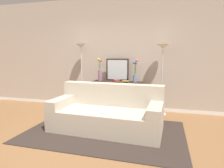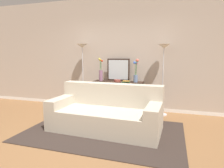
# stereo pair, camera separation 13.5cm
# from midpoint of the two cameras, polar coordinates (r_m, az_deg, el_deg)

# --- Properties ---
(ground_plane) EXTENTS (16.00, 16.00, 0.02)m
(ground_plane) POSITION_cam_midpoint_polar(r_m,az_deg,el_deg) (3.61, -8.43, -15.79)
(ground_plane) COLOR brown
(back_wall) EXTENTS (12.00, 0.15, 2.99)m
(back_wall) POSITION_cam_midpoint_polar(r_m,az_deg,el_deg) (5.42, 1.77, 8.69)
(back_wall) COLOR white
(back_wall) RESTS_ON ground
(area_rug) EXTENTS (2.97, 1.92, 0.01)m
(area_rug) POSITION_cam_midpoint_polar(r_m,az_deg,el_deg) (3.89, -1.44, -13.62)
(area_rug) COLOR #332823
(area_rug) RESTS_ON ground
(couch) EXTENTS (2.17, 1.07, 0.88)m
(couch) POSITION_cam_midpoint_polar(r_m,az_deg,el_deg) (3.94, -0.64, -8.70)
(couch) COLOR #BCB29E
(couch) RESTS_ON ground
(console_table) EXTENTS (1.28, 0.36, 0.79)m
(console_table) POSITION_cam_midpoint_polar(r_m,az_deg,el_deg) (5.11, 2.50, -1.97)
(console_table) COLOR black
(console_table) RESTS_ON ground
(floor_lamp_left) EXTENTS (0.28, 0.28, 1.76)m
(floor_lamp_left) POSITION_cam_midpoint_polar(r_m,az_deg,el_deg) (5.38, -7.86, 7.46)
(floor_lamp_left) COLOR silver
(floor_lamp_left) RESTS_ON ground
(floor_lamp_right) EXTENTS (0.28, 0.28, 1.72)m
(floor_lamp_right) POSITION_cam_midpoint_polar(r_m,az_deg,el_deg) (4.87, 15.52, 6.78)
(floor_lamp_right) COLOR silver
(floor_lamp_right) RESTS_ON ground
(wall_mirror) EXTENTS (0.60, 0.02, 0.58)m
(wall_mirror) POSITION_cam_midpoint_polar(r_m,az_deg,el_deg) (5.19, 2.59, 4.17)
(wall_mirror) COLOR black
(wall_mirror) RESTS_ON console_table
(vase_tall_flowers) EXTENTS (0.12, 0.11, 0.60)m
(vase_tall_flowers) POSITION_cam_midpoint_polar(r_m,az_deg,el_deg) (5.16, -2.55, 3.28)
(vase_tall_flowers) COLOR gray
(vase_tall_flowers) RESTS_ON console_table
(vase_short_flowers) EXTENTS (0.13, 0.12, 0.58)m
(vase_short_flowers) POSITION_cam_midpoint_polar(r_m,az_deg,el_deg) (4.93, 7.72, 3.07)
(vase_short_flowers) COLOR #6B84AD
(vase_short_flowers) RESTS_ON console_table
(fruit_bowl) EXTENTS (0.17, 0.17, 0.06)m
(fruit_bowl) POSITION_cam_midpoint_polar(r_m,az_deg,el_deg) (4.96, 2.31, 0.94)
(fruit_bowl) COLOR brown
(fruit_bowl) RESTS_ON console_table
(book_stack) EXTENTS (0.19, 0.17, 0.04)m
(book_stack) POSITION_cam_midpoint_polar(r_m,az_deg,el_deg) (4.92, 4.92, 0.72)
(book_stack) COLOR #236033
(book_stack) RESTS_ON console_table
(book_row_under_console) EXTENTS (0.36, 0.17, 0.13)m
(book_row_under_console) POSITION_cam_midpoint_polar(r_m,az_deg,el_deg) (5.31, -1.18, -6.98)
(book_row_under_console) COLOR silver
(book_row_under_console) RESTS_ON ground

